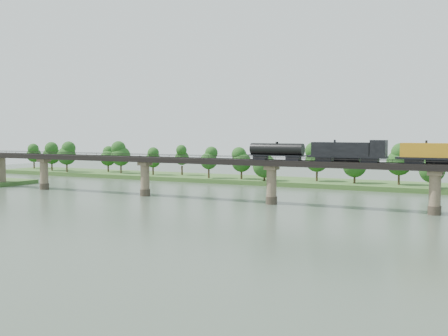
% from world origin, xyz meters
% --- Properties ---
extents(ground, '(400.00, 400.00, 0.00)m').
position_xyz_m(ground, '(0.00, 0.00, 0.00)').
color(ground, '#354335').
rests_on(ground, ground).
extents(far_bank, '(300.00, 24.00, 1.60)m').
position_xyz_m(far_bank, '(0.00, 85.00, 0.80)').
color(far_bank, '#305421').
rests_on(far_bank, ground).
extents(bridge, '(236.00, 30.00, 11.50)m').
position_xyz_m(bridge, '(0.00, 30.00, 5.46)').
color(bridge, '#473A2D').
rests_on(bridge, ground).
extents(bridge_superstructure, '(220.00, 4.90, 0.75)m').
position_xyz_m(bridge_superstructure, '(0.00, 30.00, 11.79)').
color(bridge_superstructure, black).
rests_on(bridge_superstructure, bridge).
extents(far_treeline, '(289.06, 17.54, 13.60)m').
position_xyz_m(far_treeline, '(-8.21, 80.52, 8.83)').
color(far_treeline, '#382619').
rests_on(far_treeline, far_bank).
extents(freight_train, '(78.06, 3.04, 5.37)m').
position_xyz_m(freight_train, '(34.04, 30.00, 14.07)').
color(freight_train, black).
rests_on(freight_train, bridge).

